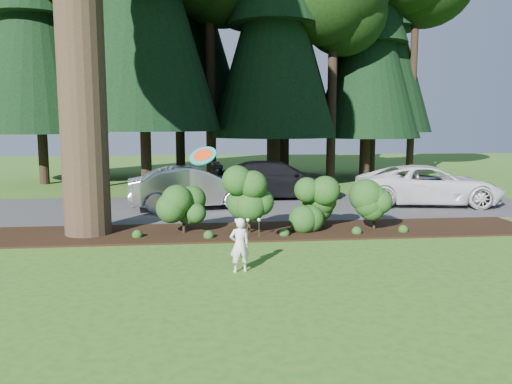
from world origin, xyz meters
TOP-DOWN VIEW (x-y plane):
  - ground at (0.00, 0.00)m, footprint 80.00×80.00m
  - mulch_bed at (0.00, 3.25)m, footprint 16.00×2.50m
  - driveway at (0.00, 7.50)m, footprint 22.00×6.00m
  - shrub_row at (0.77, 3.14)m, footprint 6.53×1.60m
  - lily_cluster at (-0.30, 2.40)m, footprint 0.69×0.09m
  - car_silver_wagon at (-1.79, 7.30)m, footprint 4.76×2.28m
  - car_white_suv at (6.96, 7.26)m, footprint 5.66×3.32m
  - car_dark_suv at (1.56, 9.60)m, footprint 5.32×2.32m
  - child at (-0.74, -0.52)m, footprint 0.45×0.33m
  - frisbee at (-1.46, -0.58)m, footprint 0.62×0.48m

SIDE VIEW (x-z plane):
  - ground at x=0.00m, z-range 0.00..0.00m
  - driveway at x=0.00m, z-range 0.00..0.03m
  - mulch_bed at x=0.00m, z-range 0.00..0.05m
  - lily_cluster at x=-0.30m, z-range 0.21..0.78m
  - child at x=-0.74m, z-range 0.00..1.13m
  - car_white_suv at x=6.96m, z-range 0.03..1.51m
  - car_silver_wagon at x=-1.79m, z-range 0.03..1.54m
  - car_dark_suv at x=1.56m, z-range 0.03..1.55m
  - shrub_row at x=0.77m, z-range 0.00..1.61m
  - frisbee at x=-1.46m, z-range 2.17..2.64m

